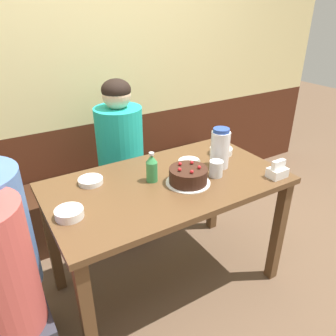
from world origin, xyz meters
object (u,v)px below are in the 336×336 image
at_px(napkin_holder, 277,171).
at_px(bowl_sauce_shallow, 69,213).
at_px(bowl_soup_white, 189,163).
at_px(person_teal_shirt, 122,166).
at_px(bench_seat, 116,197).
at_px(bowl_side_dish, 91,181).
at_px(person_grey_tee, 1,303).
at_px(water_pitcher, 220,148).
at_px(birthday_cake, 188,176).
at_px(soju_bottle, 152,168).
at_px(bowl_rice_small, 221,151).
at_px(glass_water_tall, 216,169).

distance_m(napkin_holder, bowl_sauce_shallow, 1.17).
height_order(bowl_soup_white, person_teal_shirt, person_teal_shirt).
xyz_separation_m(bench_seat, bowl_side_dish, (-0.38, -0.63, 0.57)).
xyz_separation_m(bench_seat, bowl_soup_white, (0.22, -0.73, 0.57)).
bearing_deg(bench_seat, person_grey_tee, -131.58).
xyz_separation_m(water_pitcher, person_grey_tee, (-1.30, -0.22, -0.32)).
bearing_deg(birthday_cake, bench_seat, 95.30).
relative_size(napkin_holder, bowl_sauce_shallow, 0.82).
xyz_separation_m(water_pitcher, soju_bottle, (-0.44, 0.05, -0.04)).
distance_m(birthday_cake, napkin_holder, 0.52).
distance_m(water_pitcher, person_teal_shirt, 0.80).
height_order(bench_seat, bowl_rice_small, bowl_rice_small).
distance_m(water_pitcher, napkin_holder, 0.36).
xyz_separation_m(bowl_soup_white, bowl_rice_small, (0.28, 0.03, 0.01)).
distance_m(bowl_soup_white, bowl_side_dish, 0.61).
distance_m(bowl_soup_white, bowl_sauce_shallow, 0.81).
xyz_separation_m(napkin_holder, person_teal_shirt, (-0.58, 0.93, -0.22)).
bearing_deg(bowl_soup_white, birthday_cake, -126.49).
xyz_separation_m(soju_bottle, napkin_holder, (0.64, -0.34, -0.04)).
xyz_separation_m(water_pitcher, glass_water_tall, (-0.09, -0.09, -0.07)).
xyz_separation_m(bowl_side_dish, person_teal_shirt, (0.37, 0.44, -0.19)).
xyz_separation_m(bowl_rice_small, person_grey_tee, (-1.43, -0.36, -0.22)).
bearing_deg(birthday_cake, bowl_sauce_shallow, 178.11).
distance_m(bowl_rice_small, bowl_sauce_shallow, 1.09).
xyz_separation_m(bowl_rice_small, person_teal_shirt, (-0.51, 0.51, -0.20)).
bearing_deg(person_teal_shirt, glass_water_tall, 20.99).
relative_size(bowl_sauce_shallow, person_grey_tee, 0.11).
distance_m(bowl_rice_small, person_teal_shirt, 0.74).
xyz_separation_m(bowl_soup_white, bowl_side_dish, (-0.60, 0.10, -0.00)).
bearing_deg(bowl_rice_small, soju_bottle, -171.58).
bearing_deg(soju_bottle, bowl_rice_small, 8.42).
bearing_deg(bowl_sauce_shallow, birthday_cake, -1.89).
relative_size(napkin_holder, person_grey_tee, 0.09).
bearing_deg(bowl_side_dish, napkin_holder, -27.35).
bearing_deg(person_grey_tee, glass_water_tall, 6.10).
relative_size(soju_bottle, bowl_side_dish, 1.28).
relative_size(bench_seat, bowl_side_dish, 14.56).
bearing_deg(soju_bottle, water_pitcher, -7.11).
relative_size(birthday_cake, bowl_side_dish, 1.82).
distance_m(bowl_rice_small, glass_water_tall, 0.32).
height_order(bowl_sauce_shallow, glass_water_tall, glass_water_tall).
bearing_deg(bowl_soup_white, bowl_side_dish, 170.55).
height_order(bench_seat, person_grey_tee, person_grey_tee).
distance_m(napkin_holder, person_teal_shirt, 1.11).
bearing_deg(birthday_cake, person_grey_tee, -172.01).
distance_m(napkin_holder, glass_water_tall, 0.35).
bearing_deg(bowl_sauce_shallow, person_grey_tee, -155.29).
distance_m(person_teal_shirt, person_grey_tee, 1.26).
xyz_separation_m(birthday_cake, napkin_holder, (0.48, -0.21, -0.01)).
relative_size(water_pitcher, person_teal_shirt, 0.20).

